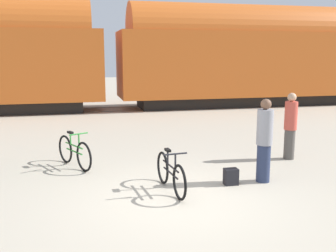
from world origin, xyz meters
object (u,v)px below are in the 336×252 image
Objects in this scene: bicycle_green at (74,152)px; backpack at (231,177)px; person_in_grey at (264,141)px; bicycle_black at (171,173)px; person_in_red at (290,126)px; freight_train at (111,53)px.

bicycle_green reaches higher than backpack.
bicycle_green is at bearing -149.77° from person_in_grey.
bicycle_black is 0.95× the size of person_in_grey.
backpack is at bearing -119.04° from person_in_grey.
backpack is (-2.23, -1.57, -0.69)m from person_in_red.
person_in_red is (3.56, -10.34, -1.83)m from freight_train.
person_in_red is at bearing 35.05° from backpack.
freight_train reaches higher than bicycle_green.
freight_train reaches higher than bicycle_black.
bicycle_black is at bearing -89.88° from freight_train.
freight_train is at bearing 96.35° from backpack.
freight_train reaches higher than person_in_red.
freight_train is 10.26m from bicycle_green.
backpack is at bearing 3.75° from bicycle_black.
freight_train is 11.09m from person_in_red.
freight_train is at bearing 157.88° from person_in_grey.
person_in_grey reaches higher than bicycle_black.
bicycle_black is at bearing 27.84° from person_in_red.
freight_train is 29.71× the size of person_in_grey.
freight_train is 31.31× the size of bicycle_black.
bicycle_black is at bearing -176.25° from backpack.
bicycle_black is 1.10× the size of bicycle_green.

